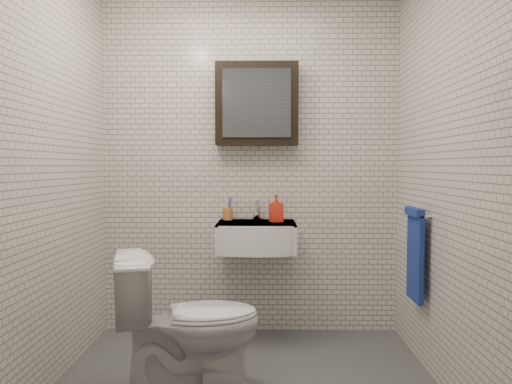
# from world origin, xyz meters

# --- Properties ---
(room_shell) EXTENTS (2.22, 2.02, 2.51)m
(room_shell) POSITION_xyz_m (0.00, 0.00, 1.47)
(room_shell) COLOR silver
(room_shell) RESTS_ON ground
(washbasin) EXTENTS (0.55, 0.50, 0.20)m
(washbasin) POSITION_xyz_m (0.05, 0.73, 0.76)
(washbasin) COLOR white
(washbasin) RESTS_ON room_shell
(faucet) EXTENTS (0.06, 0.20, 0.15)m
(faucet) POSITION_xyz_m (0.05, 0.93, 0.92)
(faucet) COLOR silver
(faucet) RESTS_ON washbasin
(mirror_cabinet) EXTENTS (0.60, 0.15, 0.60)m
(mirror_cabinet) POSITION_xyz_m (0.05, 0.93, 1.70)
(mirror_cabinet) COLOR black
(mirror_cabinet) RESTS_ON room_shell
(towel_rail) EXTENTS (0.09, 0.30, 0.58)m
(towel_rail) POSITION_xyz_m (1.04, 0.35, 0.72)
(towel_rail) COLOR silver
(towel_rail) RESTS_ON room_shell
(toothbrush_cup) EXTENTS (0.07, 0.07, 0.19)m
(toothbrush_cup) POSITION_xyz_m (-0.16, 0.93, 0.90)
(toothbrush_cup) COLOR #C07730
(toothbrush_cup) RESTS_ON washbasin
(soap_bottle) EXTENTS (0.11, 0.11, 0.19)m
(soap_bottle) POSITION_xyz_m (0.19, 0.81, 0.95)
(soap_bottle) COLOR orange
(soap_bottle) RESTS_ON washbasin
(toilet) EXTENTS (0.86, 0.62, 0.79)m
(toilet) POSITION_xyz_m (-0.30, -0.07, 0.39)
(toilet) COLOR white
(toilet) RESTS_ON ground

